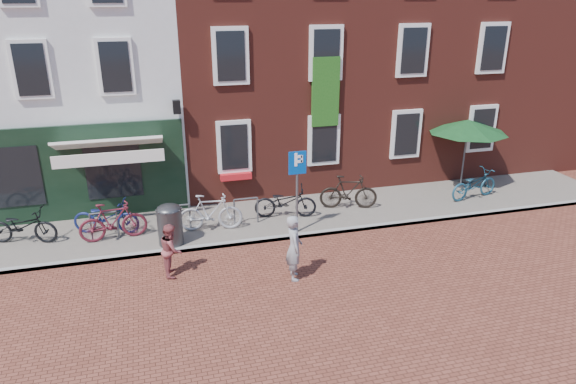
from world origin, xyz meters
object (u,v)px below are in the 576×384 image
object	(u,v)px
litter_bin	(170,222)
bicycle_0	(22,226)
parking_sign	(297,178)
bicycle_2	(106,217)
parasol	(468,124)
bicycle_5	(348,192)
boy	(171,249)
woman	(294,247)
bicycle_1	(113,221)
bicycle_4	(285,202)
bicycle_6	(474,184)
bicycle_3	(211,212)

from	to	relation	value
litter_bin	bicycle_0	size ratio (longest dim) A/B	0.65
parking_sign	bicycle_2	size ratio (longest dim) A/B	1.28
parasol	bicycle_5	size ratio (longest dim) A/B	1.48
boy	bicycle_0	world-z (taller)	boy
boy	bicycle_2	bearing A→B (deg)	36.50
woman	bicycle_1	xyz separation A→B (m)	(-4.31, 3.18, -0.18)
bicycle_2	bicycle_4	xyz separation A→B (m)	(5.23, -0.25, 0.00)
litter_bin	bicycle_1	size ratio (longest dim) A/B	0.67
bicycle_4	bicycle_5	size ratio (longest dim) A/B	1.03
parking_sign	bicycle_1	bearing A→B (deg)	170.03
bicycle_4	bicycle_1	bearing A→B (deg)	105.49
bicycle_1	bicycle_5	world-z (taller)	same
boy	bicycle_4	bearing A→B (deg)	-50.88
bicycle_1	bicycle_6	size ratio (longest dim) A/B	0.97
bicycle_2	bicycle_4	size ratio (longest dim) A/B	1.00
woman	parking_sign	bearing A→B (deg)	-11.86
bicycle_1	bicycle_4	size ratio (longest dim) A/B	0.97
parking_sign	bicycle_6	bearing A→B (deg)	8.68
woman	bicycle_6	size ratio (longest dim) A/B	0.88
bicycle_0	bicycle_6	bearing A→B (deg)	-76.13
parking_sign	bicycle_3	world-z (taller)	parking_sign
bicycle_3	bicycle_5	xyz separation A→B (m)	(4.44, 0.48, 0.00)
boy	bicycle_3	size ratio (longest dim) A/B	0.73
boy	bicycle_2	world-z (taller)	boy
parking_sign	parasol	xyz separation A→B (m)	(6.74, 2.16, 0.61)
boy	bicycle_5	size ratio (longest dim) A/B	0.73
parking_sign	bicycle_5	distance (m)	2.68
litter_bin	parasol	world-z (taller)	parasol
bicycle_2	bicycle_5	xyz separation A→B (m)	(7.34, -0.10, 0.05)
parking_sign	bicycle_5	world-z (taller)	parking_sign
parking_sign	bicycle_1	xyz separation A→B (m)	(-5.05, 0.89, -1.10)
parking_sign	bicycle_0	xyz separation A→B (m)	(-7.45, 1.34, -1.16)
parking_sign	bicycle_3	xyz separation A→B (m)	(-2.36, 0.80, -1.10)
boy	bicycle_2	xyz separation A→B (m)	(-1.67, 2.69, -0.07)
parking_sign	bicycle_4	distance (m)	1.62
parking_sign	bicycle_5	size ratio (longest dim) A/B	1.32
boy	bicycle_1	bearing A→B (deg)	38.25
bicycle_1	bicycle_3	world-z (taller)	same
parasol	woman	size ratio (longest dim) A/B	1.63
bicycle_5	parking_sign	bearing A→B (deg)	137.64
parking_sign	parasol	bearing A→B (deg)	17.76
boy	bicycle_1	size ratio (longest dim) A/B	0.73
bicycle_3	bicycle_6	world-z (taller)	bicycle_3
bicycle_1	bicycle_2	size ratio (longest dim) A/B	0.97
parasol	bicycle_3	xyz separation A→B (m)	(-9.10, -1.36, -1.71)
litter_bin	bicycle_5	size ratio (longest dim) A/B	0.67
parasol	bicycle_3	world-z (taller)	parasol
bicycle_5	bicycle_1	bearing A→B (deg)	109.15
bicycle_5	bicycle_4	bearing A→B (deg)	109.93
woman	boy	distance (m)	3.02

